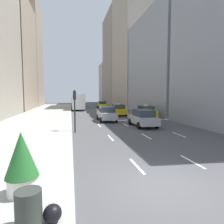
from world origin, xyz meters
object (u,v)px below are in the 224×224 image
(sedan_black_near, at_px, (107,114))
(traffic_light_pole, at_px, (75,104))
(taxi_third, at_px, (118,110))
(city_bus, at_px, (78,101))
(planter_with_shrub, at_px, (22,162))
(trash_can, at_px, (29,210))
(sedan_silver_behind, at_px, (143,118))
(taxi_second, at_px, (145,112))
(taxi_lead, at_px, (102,105))

(sedan_black_near, height_order, traffic_light_pole, traffic_light_pole)
(taxi_third, height_order, city_bus, city_bus)
(sedan_black_near, relative_size, planter_with_shrub, 2.45)
(trash_can, bearing_deg, sedan_silver_behind, 60.47)
(traffic_light_pole, bearing_deg, sedan_silver_behind, 14.53)
(taxi_second, xyz_separation_m, traffic_light_pole, (-9.55, -8.28, 1.53))
(taxi_lead, distance_m, sedan_silver_behind, 26.78)
(sedan_black_near, distance_m, city_bus, 20.41)
(taxi_third, bearing_deg, city_bus, 111.38)
(taxi_third, relative_size, traffic_light_pole, 1.22)
(city_bus, relative_size, trash_can, 12.90)
(taxi_second, xyz_separation_m, taxi_third, (-2.80, 4.37, 0.00))
(trash_can, bearing_deg, city_bus, 86.47)
(taxi_second, bearing_deg, planter_with_shrub, -120.89)
(traffic_light_pole, bearing_deg, trash_can, -95.95)
(taxi_lead, height_order, sedan_silver_behind, taxi_lead)
(trash_can, bearing_deg, taxi_lead, 78.89)
(taxi_lead, height_order, sedan_black_near, taxi_lead)
(planter_with_shrub, xyz_separation_m, traffic_light_pole, (1.81, 10.72, 1.26))
(taxi_lead, height_order, taxi_third, same)
(taxi_lead, relative_size, taxi_second, 1.00)
(taxi_lead, height_order, traffic_light_pole, traffic_light_pole)
(sedan_black_near, relative_size, trash_can, 5.30)
(sedan_silver_behind, relative_size, trash_can, 5.07)
(taxi_third, height_order, trash_can, taxi_third)
(taxi_second, xyz_separation_m, city_bus, (-8.41, 18.70, 0.91))
(taxi_lead, relative_size, traffic_light_pole, 1.22)
(taxi_lead, relative_size, sedan_silver_behind, 0.96)
(taxi_third, relative_size, planter_with_shrub, 2.26)
(sedan_black_near, distance_m, traffic_light_pole, 7.99)
(taxi_third, relative_size, sedan_silver_behind, 0.96)
(taxi_second, height_order, traffic_light_pole, traffic_light_pole)
(taxi_third, xyz_separation_m, sedan_black_near, (-2.80, -5.86, 0.02))
(sedan_black_near, height_order, sedan_silver_behind, sedan_black_near)
(planter_with_shrub, bearing_deg, taxi_lead, 77.69)
(sedan_silver_behind, height_order, traffic_light_pole, traffic_light_pole)
(sedan_black_near, height_order, trash_can, sedan_black_near)
(city_bus, bearing_deg, traffic_light_pole, -92.42)
(taxi_lead, relative_size, sedan_black_near, 0.92)
(sedan_black_near, xyz_separation_m, traffic_light_pole, (-3.95, -6.78, 1.51))
(taxi_third, height_order, traffic_light_pole, traffic_light_pole)
(taxi_second, relative_size, trash_can, 4.89)
(city_bus, distance_m, traffic_light_pole, 27.01)
(sedan_black_near, bearing_deg, traffic_light_pole, -120.21)
(planter_with_shrub, bearing_deg, city_bus, 85.52)
(sedan_silver_behind, bearing_deg, sedan_black_near, 119.08)
(taxi_lead, distance_m, sedan_black_near, 21.92)
(trash_can, bearing_deg, sedan_black_near, 74.74)
(city_bus, relative_size, planter_with_shrub, 5.95)
(sedan_silver_behind, height_order, planter_with_shrub, planter_with_shrub)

